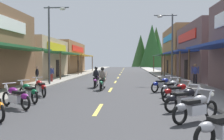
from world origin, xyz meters
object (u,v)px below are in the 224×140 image
object	(u,v)px
motorcycle_parked_right_5	(163,84)
motorcycle_parked_left_3	(40,87)
streetlamp_left	(53,34)
pedestrian_by_shop	(37,75)
motorcycle_parked_right_2	(185,99)
motorcycle_parked_right_4	(171,87)
rider_cruising_trailing	(96,79)
motorcycle_parked_left_2	(28,92)
pedestrian_browsing	(51,73)
motorcycle_parked_right_3	(178,92)
pedestrian_strolling	(195,73)
streetlamp_right	(169,38)
motorcycle_parked_left_1	(16,96)
rider_cruising_lead	(103,80)
motorcycle_parked_right_1	(196,107)

from	to	relation	value
motorcycle_parked_right_5	motorcycle_parked_left_3	xyz separation A→B (m)	(-7.25, -2.21, 0.00)
streetlamp_left	motorcycle_parked_left_3	xyz separation A→B (m)	(1.03, -5.52, -3.62)
pedestrian_by_shop	motorcycle_parked_right_2	bearing A→B (deg)	-59.89
streetlamp_left	motorcycle_parked_right_4	bearing A→B (deg)	-31.36
motorcycle_parked_right_2	rider_cruising_trailing	world-z (taller)	rider_cruising_trailing
motorcycle_parked_left_2	pedestrian_browsing	world-z (taller)	pedestrian_browsing
pedestrian_by_shop	motorcycle_parked_right_3	bearing A→B (deg)	-51.03
motorcycle_parked_right_3	motorcycle_parked_left_3	xyz separation A→B (m)	(-7.46, 1.55, 0.00)
motorcycle_parked_left_3	pedestrian_strolling	world-z (taller)	pedestrian_strolling
streetlamp_right	pedestrian_strolling	distance (m)	3.94
rider_cruising_trailing	pedestrian_by_shop	size ratio (longest dim) A/B	1.33
motorcycle_parked_right_2	rider_cruising_trailing	bearing A→B (deg)	87.44
streetlamp_left	pedestrian_by_shop	size ratio (longest dim) A/B	3.93
pedestrian_strolling	motorcycle_parked_left_3	bearing A→B (deg)	-45.07
motorcycle_parked_right_2	motorcycle_parked_right_4	xyz separation A→B (m)	(0.17, 4.05, 0.00)
motorcycle_parked_right_4	pedestrian_browsing	bearing A→B (deg)	90.43
pedestrian_by_shop	motorcycle_parked_left_1	bearing A→B (deg)	-92.78
motorcycle_parked_right_2	motorcycle_parked_right_5	bearing A→B (deg)	57.90
streetlamp_left	motorcycle_parked_left_1	distance (m)	9.91
motorcycle_parked_right_4	motorcycle_parked_left_2	world-z (taller)	same
motorcycle_parked_right_3	streetlamp_right	bearing A→B (deg)	49.58
motorcycle_parked_right_2	motorcycle_parked_right_3	distance (m)	2.15
motorcycle_parked_right_3	rider_cruising_trailing	distance (m)	7.68
streetlamp_left	rider_cruising_lead	xyz separation A→B (m)	(4.30, -2.57, -3.45)
streetlamp_left	motorcycle_parked_right_1	bearing A→B (deg)	-52.96
pedestrian_browsing	motorcycle_parked_right_4	bearing A→B (deg)	-116.77
pedestrian_browsing	motorcycle_parked_left_3	bearing A→B (deg)	-154.04
motorcycle_parked_left_2	pedestrian_browsing	distance (m)	10.20
motorcycle_parked_right_2	pedestrian_browsing	size ratio (longest dim) A/B	1.20
motorcycle_parked_right_1	motorcycle_parked_right_5	xyz separation A→B (m)	(0.02, 7.62, 0.00)
motorcycle_parked_left_2	motorcycle_parked_right_4	bearing A→B (deg)	-117.81
streetlamp_right	motorcycle_parked_right_1	xyz separation A→B (m)	(-1.43, -13.94, -3.53)
motorcycle_parked_left_3	pedestrian_by_shop	xyz separation A→B (m)	(-1.94, 4.49, 0.44)
pedestrian_strolling	motorcycle_parked_left_2	bearing A→B (deg)	-37.32
motorcycle_parked_left_2	motorcycle_parked_left_3	size ratio (longest dim) A/B	0.90
motorcycle_parked_left_3	pedestrian_by_shop	distance (m)	4.90
motorcycle_parked_right_2	motorcycle_parked_left_3	bearing A→B (deg)	120.74
pedestrian_browsing	pedestrian_strolling	world-z (taller)	pedestrian_strolling
pedestrian_by_shop	rider_cruising_lead	bearing A→B (deg)	-34.71
pedestrian_by_shop	pedestrian_browsing	xyz separation A→B (m)	(-0.04, 3.42, -0.04)
motorcycle_parked_right_5	motorcycle_parked_right_4	bearing A→B (deg)	-123.77
streetlamp_left	motorcycle_parked_right_5	size ratio (longest dim) A/B	3.71
motorcycle_parked_right_2	rider_cruising_trailing	distance (m)	9.35
motorcycle_parked_right_3	motorcycle_parked_right_4	world-z (taller)	same
motorcycle_parked_right_3	rider_cruising_lead	world-z (taller)	rider_cruising_lead
streetlamp_left	motorcycle_parked_right_1	world-z (taller)	streetlamp_left
motorcycle_parked_right_2	motorcycle_parked_left_2	size ratio (longest dim) A/B	1.15
motorcycle_parked_right_4	motorcycle_parked_left_3	distance (m)	7.46
rider_cruising_lead	motorcycle_parked_right_4	bearing A→B (deg)	-119.16
motorcycle_parked_left_1	motorcycle_parked_left_2	xyz separation A→B (m)	(-0.13, 1.54, 0.00)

